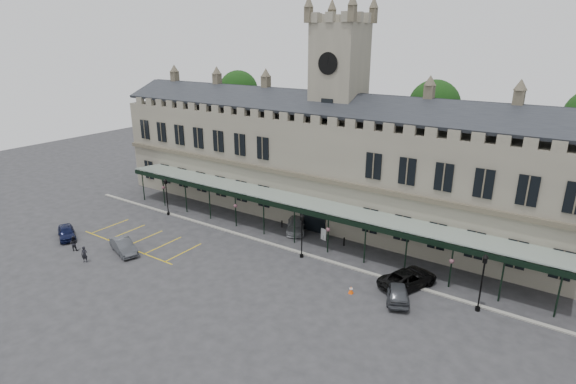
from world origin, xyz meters
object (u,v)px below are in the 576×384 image
Objects in this scene: clock_tower at (338,108)px; sign_board at (324,235)px; car_left_a at (66,232)px; lamp_post_left at (167,193)px; car_right_a at (397,291)px; car_taxi at (296,225)px; car_left_b at (124,246)px; person_b at (74,243)px; lamp_post_mid at (302,232)px; car_van at (408,278)px; lamp_post_right at (482,277)px; person_a at (84,254)px; station_building at (336,166)px; traffic_cone at (351,290)px.

sign_board is (2.19, -6.46, -12.48)m from clock_tower.
clock_tower is 32.57m from car_left_a.
lamp_post_left is 30.38m from car_right_a.
car_left_b is at bearing -158.17° from car_taxi.
clock_tower is 15.59× the size of person_b.
car_taxi is at bearing -163.85° from person_b.
lamp_post_mid reaches higher than car_van.
car_left_a is at bearing -10.89° from car_right_a.
lamp_post_mid is at bearing -35.50° from car_right_a.
car_left_b is at bearing -9.33° from car_right_a.
sign_board is 0.81× the size of person_b.
lamp_post_left is 36.11m from lamp_post_right.
car_right_a is 29.27m from person_a.
lamp_post_right is 6.31m from car_van.
lamp_post_right is 1.11× the size of car_right_a.
station_building is 91.10× the size of traffic_cone.
car_taxi is at bearing 16.85° from lamp_post_left.
person_a is (-16.51, -17.26, 0.19)m from sign_board.
lamp_post_mid is (2.42, -11.19, -10.38)m from clock_tower.
lamp_post_right is (16.48, -0.00, 0.22)m from lamp_post_mid.
car_van is (13.00, -10.67, -12.34)m from clock_tower.
lamp_post_mid is at bearing -41.36° from car_left_b.
car_taxi is 2.95× the size of person_a.
lamp_post_left reaches higher than person_b.
lamp_post_right is 1.03× the size of car_taxi.
lamp_post_mid is at bearing 154.88° from traffic_cone.
lamp_post_left is 1.01× the size of lamp_post_mid.
car_van reaches higher than car_taxi.
car_left_a reaches higher than sign_board.
sign_board is at bearing -36.84° from car_taxi.
lamp_post_mid reaches higher than person_a.
person_b is (-4.59, -2.50, 0.08)m from car_left_b.
clock_tower is 20.86m from car_van.
lamp_post_right is 3.13× the size of person_b.
clock_tower is 15.17× the size of person_a.
car_right_a is at bearing -49.75° from car_left_a.
station_building is 37.71× the size of person_b.
clock_tower reaches higher than lamp_post_right.
car_van is 1.24× the size of car_right_a.
car_taxi is 16.29m from car_right_a.
clock_tower is at bearing 31.91° from lamp_post_left.
lamp_post_mid is 1.03× the size of car_right_a.
lamp_post_mid is 21.00m from person_a.
lamp_post_left is 19.64m from lamp_post_mid.
lamp_post_left is at bearing 22.88° from car_van.
car_left_a is 0.72× the size of car_van.
clock_tower is 5.38× the size of lamp_post_mid.
car_right_a reaches higher than sign_board.
person_b is (-17.52, -22.75, -5.67)m from station_building.
sign_board is (-16.71, 4.73, -2.33)m from lamp_post_right.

